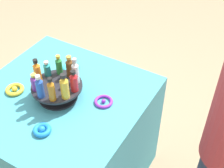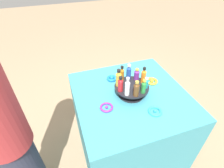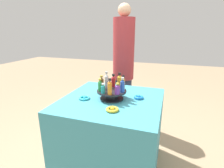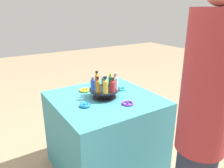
{
  "view_description": "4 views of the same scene",
  "coord_description": "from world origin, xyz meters",
  "px_view_note": "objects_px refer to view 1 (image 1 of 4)",
  "views": [
    {
      "loc": [
        0.88,
        0.84,
        1.86
      ],
      "look_at": [
        -0.04,
        0.3,
        0.92
      ],
      "focal_mm": 50.0,
      "sensor_mm": 36.0,
      "label": 1
    },
    {
      "loc": [
        -0.92,
        0.47,
        1.65
      ],
      "look_at": [
        -0.02,
        0.17,
        0.89
      ],
      "focal_mm": 28.0,
      "sensor_mm": 36.0,
      "label": 2
    },
    {
      "loc": [
        0.46,
        -1.37,
        1.32
      ],
      "look_at": [
        -0.0,
        0.02,
        0.87
      ],
      "focal_mm": 28.0,
      "sensor_mm": 36.0,
      "label": 3
    },
    {
      "loc": [
        0.89,
        1.51,
        1.46
      ],
      "look_at": [
        -0.01,
        0.1,
        0.88
      ],
      "focal_mm": 35.0,
      "sensor_mm": 36.0,
      "label": 4
    }
  ],
  "objects_px": {
    "bottle_red": "(74,82)",
    "bottle_purple": "(35,82)",
    "bottle_amber": "(51,90)",
    "display_stand": "(57,90)",
    "bottle_blue": "(40,87)",
    "bottle_gold": "(65,87)",
    "ribbon_bow_purple": "(104,101)",
    "bottle_clear": "(75,72)",
    "ribbon_bow_blue": "(42,130)",
    "bottle_orange": "(37,71)",
    "bottle_brown": "(70,67)",
    "ribbon_bow_teal": "(71,67)",
    "bottle_teal": "(47,69)",
    "ribbon_bow_gold": "(15,89)",
    "bottle_green": "(59,65)"
  },
  "relations": [
    {
      "from": "bottle_clear",
      "to": "bottle_orange",
      "type": "relative_size",
      "value": 1.08
    },
    {
      "from": "bottle_amber",
      "to": "ribbon_bow_blue",
      "type": "distance_m",
      "value": 0.19
    },
    {
      "from": "bottle_blue",
      "to": "ribbon_bow_gold",
      "type": "xyz_separation_m",
      "value": [
        -0.02,
        -0.21,
        -0.13
      ]
    },
    {
      "from": "bottle_green",
      "to": "bottle_amber",
      "type": "xyz_separation_m",
      "value": [
        0.18,
        0.1,
        0.01
      ]
    },
    {
      "from": "bottle_clear",
      "to": "bottle_orange",
      "type": "xyz_separation_m",
      "value": [
        0.09,
        -0.17,
        -0.01
      ]
    },
    {
      "from": "bottle_green",
      "to": "ribbon_bow_gold",
      "type": "distance_m",
      "value": 0.28
    },
    {
      "from": "bottle_purple",
      "to": "bottle_blue",
      "type": "distance_m",
      "value": 0.06
    },
    {
      "from": "ribbon_bow_blue",
      "to": "bottle_brown",
      "type": "bearing_deg",
      "value": -168.35
    },
    {
      "from": "bottle_amber",
      "to": "bottle_orange",
      "type": "bearing_deg",
      "value": -116.08
    },
    {
      "from": "bottle_amber",
      "to": "ribbon_bow_teal",
      "type": "xyz_separation_m",
      "value": [
        -0.32,
        -0.13,
        -0.13
      ]
    },
    {
      "from": "ribbon_bow_gold",
      "to": "bottle_green",
      "type": "bearing_deg",
      "value": 133.72
    },
    {
      "from": "bottle_clear",
      "to": "bottle_gold",
      "type": "height_order",
      "value": "bottle_clear"
    },
    {
      "from": "bottle_teal",
      "to": "bottle_amber",
      "type": "relative_size",
      "value": 0.65
    },
    {
      "from": "bottle_blue",
      "to": "ribbon_bow_purple",
      "type": "xyz_separation_m",
      "value": [
        -0.18,
        0.24,
        -0.13
      ]
    },
    {
      "from": "bottle_clear",
      "to": "ribbon_bow_blue",
      "type": "xyz_separation_m",
      "value": [
        0.3,
        0.01,
        -0.13
      ]
    },
    {
      "from": "bottle_purple",
      "to": "ribbon_bow_gold",
      "type": "bearing_deg",
      "value": -86.75
    },
    {
      "from": "bottle_red",
      "to": "bottle_blue",
      "type": "relative_size",
      "value": 0.94
    },
    {
      "from": "bottle_brown",
      "to": "bottle_blue",
      "type": "bearing_deg",
      "value": -8.08
    },
    {
      "from": "bottle_gold",
      "to": "ribbon_bow_blue",
      "type": "height_order",
      "value": "bottle_gold"
    },
    {
      "from": "bottle_brown",
      "to": "bottle_gold",
      "type": "bearing_deg",
      "value": 27.92
    },
    {
      "from": "bottle_purple",
      "to": "bottle_teal",
      "type": "bearing_deg",
      "value": -170.08
    },
    {
      "from": "bottle_teal",
      "to": "bottle_gold",
      "type": "xyz_separation_m",
      "value": [
        0.09,
        0.18,
        0.03
      ]
    },
    {
      "from": "bottle_blue",
      "to": "ribbon_bow_teal",
      "type": "xyz_separation_m",
      "value": [
        -0.33,
        -0.07,
        -0.13
      ]
    },
    {
      "from": "bottle_green",
      "to": "bottle_blue",
      "type": "height_order",
      "value": "bottle_blue"
    },
    {
      "from": "bottle_amber",
      "to": "display_stand",
      "type": "bearing_deg",
      "value": -152.08
    },
    {
      "from": "bottle_brown",
      "to": "bottle_teal",
      "type": "height_order",
      "value": "bottle_brown"
    },
    {
      "from": "display_stand",
      "to": "ribbon_bow_purple",
      "type": "distance_m",
      "value": 0.24
    },
    {
      "from": "display_stand",
      "to": "bottle_brown",
      "type": "bearing_deg",
      "value": 171.92
    },
    {
      "from": "bottle_teal",
      "to": "ribbon_bow_purple",
      "type": "bearing_deg",
      "value": 96.66
    },
    {
      "from": "bottle_blue",
      "to": "bottle_gold",
      "type": "xyz_separation_m",
      "value": [
        -0.06,
        0.11,
        0.01
      ]
    },
    {
      "from": "bottle_red",
      "to": "bottle_purple",
      "type": "distance_m",
      "value": 0.19
    },
    {
      "from": "bottle_clear",
      "to": "bottle_purple",
      "type": "distance_m",
      "value": 0.2
    },
    {
      "from": "ribbon_bow_gold",
      "to": "ribbon_bow_teal",
      "type": "distance_m",
      "value": 0.34
    },
    {
      "from": "bottle_green",
      "to": "bottle_gold",
      "type": "height_order",
      "value": "bottle_gold"
    },
    {
      "from": "bottle_purple",
      "to": "bottle_gold",
      "type": "bearing_deg",
      "value": 99.92
    },
    {
      "from": "bottle_blue",
      "to": "display_stand",
      "type": "bearing_deg",
      "value": 171.92
    },
    {
      "from": "ribbon_bow_teal",
      "to": "bottle_amber",
      "type": "bearing_deg",
      "value": 22.22
    },
    {
      "from": "display_stand",
      "to": "bottle_gold",
      "type": "xyz_separation_m",
      "value": [
        0.04,
        0.09,
        0.1
      ]
    },
    {
      "from": "bottle_amber",
      "to": "bottle_teal",
      "type": "bearing_deg",
      "value": -134.08
    },
    {
      "from": "ribbon_bow_gold",
      "to": "ribbon_bow_blue",
      "type": "relative_size",
      "value": 1.14
    },
    {
      "from": "bottle_brown",
      "to": "bottle_purple",
      "type": "bearing_deg",
      "value": -26.08
    },
    {
      "from": "display_stand",
      "to": "ribbon_bow_purple",
      "type": "xyz_separation_m",
      "value": [
        -0.08,
        0.23,
        -0.04
      ]
    },
    {
      "from": "bottle_red",
      "to": "ribbon_bow_gold",
      "type": "xyz_separation_m",
      "value": [
        0.1,
        -0.33,
        -0.12
      ]
    },
    {
      "from": "bottle_orange",
      "to": "bottle_amber",
      "type": "height_order",
      "value": "bottle_orange"
    },
    {
      "from": "bottle_orange",
      "to": "bottle_purple",
      "type": "height_order",
      "value": "bottle_orange"
    },
    {
      "from": "display_stand",
      "to": "bottle_orange",
      "type": "distance_m",
      "value": 0.14
    },
    {
      "from": "bottle_purple",
      "to": "display_stand",
      "type": "bearing_deg",
      "value": 135.92
    },
    {
      "from": "ribbon_bow_purple",
      "to": "ribbon_bow_gold",
      "type": "bearing_deg",
      "value": -70.18
    },
    {
      "from": "bottle_teal",
      "to": "ribbon_bow_blue",
      "type": "height_order",
      "value": "bottle_teal"
    },
    {
      "from": "display_stand",
      "to": "bottle_amber",
      "type": "distance_m",
      "value": 0.14
    }
  ]
}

